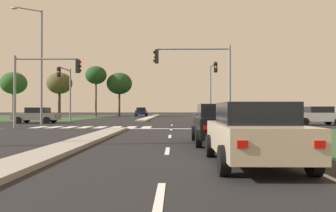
{
  "coord_description": "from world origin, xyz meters",
  "views": [
    {
      "loc": [
        3.73,
        -1.23,
        1.39
      ],
      "look_at": [
        3.2,
        27.11,
        1.61
      ],
      "focal_mm": 37.52,
      "sensor_mm": 36.0,
      "label": 1
    }
  ],
  "objects_px": {
    "car_navy_near": "(141,112)",
    "treeline_near": "(14,83)",
    "car_blue_seventh": "(218,115)",
    "treeline_second": "(59,83)",
    "traffic_signal_near_left": "(40,78)",
    "car_grey_third": "(37,115)",
    "car_silver_fourth": "(317,116)",
    "traffic_signal_far_right": "(212,82)",
    "car_black_second": "(218,124)",
    "car_beige_fifth": "(253,133)",
    "traffic_signal_far_left": "(66,85)",
    "street_lamp_second": "(39,61)",
    "traffic_signal_near_right": "(202,71)",
    "treeline_third": "(96,75)",
    "treeline_fourth": "(119,84)"
  },
  "relations": [
    {
      "from": "street_lamp_second",
      "to": "treeline_third",
      "type": "relative_size",
      "value": 1.16
    },
    {
      "from": "car_silver_fourth",
      "to": "car_blue_seventh",
      "type": "height_order",
      "value": "car_silver_fourth"
    },
    {
      "from": "traffic_signal_far_right",
      "to": "street_lamp_second",
      "type": "distance_m",
      "value": 16.77
    },
    {
      "from": "traffic_signal_near_left",
      "to": "street_lamp_second",
      "type": "bearing_deg",
      "value": 112.17
    },
    {
      "from": "car_navy_near",
      "to": "car_black_second",
      "type": "bearing_deg",
      "value": 98.86
    },
    {
      "from": "car_grey_third",
      "to": "car_black_second",
      "type": "bearing_deg",
      "value": -142.39
    },
    {
      "from": "street_lamp_second",
      "to": "traffic_signal_far_left",
      "type": "bearing_deg",
      "value": 84.36
    },
    {
      "from": "treeline_near",
      "to": "treeline_third",
      "type": "height_order",
      "value": "treeline_third"
    },
    {
      "from": "car_navy_near",
      "to": "street_lamp_second",
      "type": "relative_size",
      "value": 0.41
    },
    {
      "from": "treeline_third",
      "to": "traffic_signal_far_right",
      "type": "bearing_deg",
      "value": -54.09
    },
    {
      "from": "car_grey_third",
      "to": "traffic_signal_far_right",
      "type": "bearing_deg",
      "value": -80.75
    },
    {
      "from": "car_beige_fifth",
      "to": "street_lamp_second",
      "type": "height_order",
      "value": "street_lamp_second"
    },
    {
      "from": "car_navy_near",
      "to": "street_lamp_second",
      "type": "xyz_separation_m",
      "value": [
        -5.82,
        -33.55,
        4.8
      ]
    },
    {
      "from": "car_black_second",
      "to": "street_lamp_second",
      "type": "distance_m",
      "value": 22.05
    },
    {
      "from": "car_navy_near",
      "to": "car_beige_fifth",
      "type": "relative_size",
      "value": 0.92
    },
    {
      "from": "traffic_signal_near_right",
      "to": "treeline_near",
      "type": "distance_m",
      "value": 47.1
    },
    {
      "from": "traffic_signal_near_right",
      "to": "treeline_third",
      "type": "bearing_deg",
      "value": 113.54
    },
    {
      "from": "car_beige_fifth",
      "to": "treeline_second",
      "type": "xyz_separation_m",
      "value": [
        -22.08,
        52.23,
        5.02
      ]
    },
    {
      "from": "car_beige_fifth",
      "to": "treeline_third",
      "type": "xyz_separation_m",
      "value": [
        -15.47,
        51.4,
        6.34
      ]
    },
    {
      "from": "car_black_second",
      "to": "traffic_signal_near_left",
      "type": "distance_m",
      "value": 15.79
    },
    {
      "from": "traffic_signal_near_right",
      "to": "car_grey_third",
      "type": "bearing_deg",
      "value": 150.24
    },
    {
      "from": "car_black_second",
      "to": "car_silver_fourth",
      "type": "height_order",
      "value": "same"
    },
    {
      "from": "car_grey_third",
      "to": "treeline_third",
      "type": "height_order",
      "value": "treeline_third"
    },
    {
      "from": "traffic_signal_near_left",
      "to": "traffic_signal_near_right",
      "type": "distance_m",
      "value": 11.41
    },
    {
      "from": "traffic_signal_near_right",
      "to": "car_blue_seventh",
      "type": "bearing_deg",
      "value": 74.52
    },
    {
      "from": "car_blue_seventh",
      "to": "car_black_second",
      "type": "bearing_deg",
      "value": -7.01
    },
    {
      "from": "car_blue_seventh",
      "to": "treeline_second",
      "type": "height_order",
      "value": "treeline_second"
    },
    {
      "from": "traffic_signal_near_left",
      "to": "street_lamp_second",
      "type": "distance_m",
      "value": 6.69
    },
    {
      "from": "traffic_signal_near_left",
      "to": "car_grey_third",
      "type": "bearing_deg",
      "value": 113.08
    },
    {
      "from": "car_blue_seventh",
      "to": "treeline_second",
      "type": "distance_m",
      "value": 37.86
    },
    {
      "from": "car_grey_third",
      "to": "traffic_signal_far_right",
      "type": "distance_m",
      "value": 17.6
    },
    {
      "from": "car_silver_fourth",
      "to": "treeline_second",
      "type": "distance_m",
      "value": 44.98
    },
    {
      "from": "car_navy_near",
      "to": "traffic_signal_far_right",
      "type": "bearing_deg",
      "value": 109.54
    },
    {
      "from": "treeline_fourth",
      "to": "traffic_signal_far_left",
      "type": "bearing_deg",
      "value": -93.55
    },
    {
      "from": "car_black_second",
      "to": "treeline_fourth",
      "type": "height_order",
      "value": "treeline_fourth"
    },
    {
      "from": "traffic_signal_near_left",
      "to": "treeline_third",
      "type": "distance_m",
      "value": 35.82
    },
    {
      "from": "car_silver_fourth",
      "to": "treeline_second",
      "type": "bearing_deg",
      "value": 46.15
    },
    {
      "from": "car_silver_fourth",
      "to": "car_beige_fifth",
      "type": "xyz_separation_m",
      "value": [
        -10.16,
        -21.26,
        -0.01
      ]
    },
    {
      "from": "treeline_second",
      "to": "treeline_fourth",
      "type": "relative_size",
      "value": 1.0
    },
    {
      "from": "car_blue_seventh",
      "to": "treeline_third",
      "type": "relative_size",
      "value": 0.5
    },
    {
      "from": "car_grey_third",
      "to": "traffic_signal_far_right",
      "type": "relative_size",
      "value": 0.69
    },
    {
      "from": "car_black_second",
      "to": "street_lamp_second",
      "type": "relative_size",
      "value": 0.44
    },
    {
      "from": "car_grey_third",
      "to": "treeline_second",
      "type": "xyz_separation_m",
      "value": [
        -6.96,
        27.63,
        5.04
      ]
    },
    {
      "from": "car_blue_seventh",
      "to": "traffic_signal_far_left",
      "type": "bearing_deg",
      "value": -105.59
    },
    {
      "from": "car_beige_fifth",
      "to": "treeline_fourth",
      "type": "relative_size",
      "value": 0.58
    },
    {
      "from": "car_beige_fifth",
      "to": "car_blue_seventh",
      "type": "relative_size",
      "value": 1.05
    },
    {
      "from": "car_black_second",
      "to": "car_blue_seventh",
      "type": "distance_m",
      "value": 18.37
    },
    {
      "from": "car_navy_near",
      "to": "treeline_near",
      "type": "distance_m",
      "value": 22.9
    },
    {
      "from": "car_beige_fifth",
      "to": "traffic_signal_far_left",
      "type": "distance_m",
      "value": 30.92
    },
    {
      "from": "street_lamp_second",
      "to": "treeline_second",
      "type": "relative_size",
      "value": 1.3
    }
  ]
}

